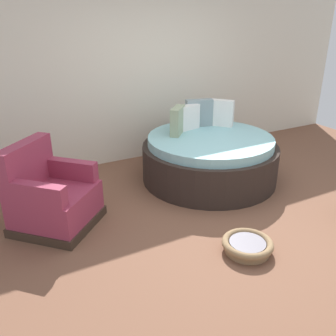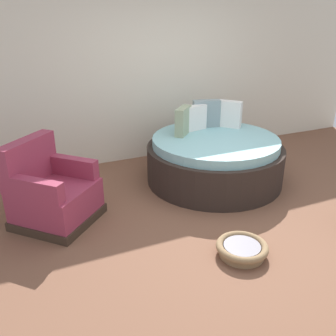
# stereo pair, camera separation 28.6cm
# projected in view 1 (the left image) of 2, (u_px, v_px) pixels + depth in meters

# --- Properties ---
(ground_plane) EXTENTS (8.00, 8.00, 0.02)m
(ground_plane) POSITION_uv_depth(u_px,v_px,m) (229.00, 216.00, 4.27)
(ground_plane) COLOR brown
(back_wall) EXTENTS (8.00, 0.12, 2.75)m
(back_wall) POSITION_uv_depth(u_px,v_px,m) (144.00, 70.00, 5.60)
(back_wall) COLOR silver
(back_wall) RESTS_ON ground_plane
(round_daybed) EXTENTS (1.88, 1.88, 1.03)m
(round_daybed) POSITION_uv_depth(u_px,v_px,m) (209.00, 157.00, 5.11)
(round_daybed) COLOR #2D231E
(round_daybed) RESTS_ON ground_plane
(red_armchair) EXTENTS (1.13, 1.13, 0.94)m
(red_armchair) POSITION_uv_depth(u_px,v_px,m) (51.00, 198.00, 3.97)
(red_armchair) COLOR #38281E
(red_armchair) RESTS_ON ground_plane
(pet_basket) EXTENTS (0.51, 0.51, 0.13)m
(pet_basket) POSITION_uv_depth(u_px,v_px,m) (247.00, 245.00, 3.60)
(pet_basket) COLOR #8E704C
(pet_basket) RESTS_ON ground_plane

